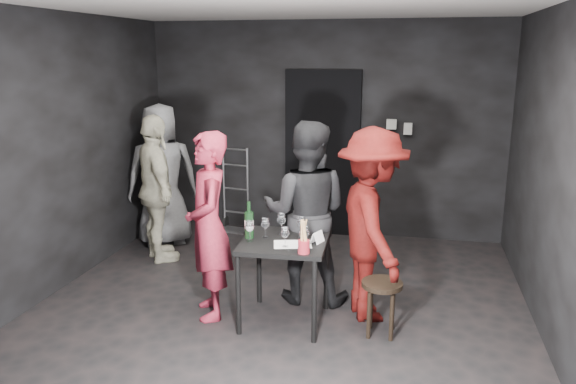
% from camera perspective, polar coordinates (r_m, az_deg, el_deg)
% --- Properties ---
extents(floor, '(4.50, 5.00, 0.02)m').
position_cam_1_polar(floor, '(5.21, -1.14, -12.26)').
color(floor, black).
rests_on(floor, ground).
extents(ceiling, '(4.50, 5.00, 0.02)m').
position_cam_1_polar(ceiling, '(4.69, -1.31, 18.84)').
color(ceiling, silver).
rests_on(ceiling, ground).
extents(wall_back, '(4.50, 0.04, 2.70)m').
position_cam_1_polar(wall_back, '(7.19, 3.63, 6.33)').
color(wall_back, black).
rests_on(wall_back, ground).
extents(wall_front, '(4.50, 0.04, 2.70)m').
position_cam_1_polar(wall_front, '(2.51, -15.29, -8.79)').
color(wall_front, black).
rests_on(wall_front, ground).
extents(wall_left, '(0.04, 5.00, 2.70)m').
position_cam_1_polar(wall_left, '(5.74, -23.63, 3.24)').
color(wall_left, black).
rests_on(wall_left, ground).
extents(wall_right, '(0.04, 5.00, 2.70)m').
position_cam_1_polar(wall_right, '(4.76, 26.06, 1.01)').
color(wall_right, black).
rests_on(wall_right, ground).
extents(doorway, '(0.95, 0.10, 2.10)m').
position_cam_1_polar(doorway, '(7.17, 3.52, 3.90)').
color(doorway, black).
rests_on(doorway, ground).
extents(wallbox_upper, '(0.12, 0.06, 0.12)m').
position_cam_1_polar(wallbox_upper, '(7.04, 10.47, 6.79)').
color(wallbox_upper, '#B7B7B2').
rests_on(wallbox_upper, wall_back).
extents(wallbox_lower, '(0.10, 0.06, 0.14)m').
position_cam_1_polar(wallbox_lower, '(7.04, 12.09, 6.30)').
color(wallbox_lower, '#B7B7B2').
rests_on(wallbox_lower, wall_back).
extents(hand_truck, '(0.37, 0.32, 1.10)m').
position_cam_1_polar(hand_truck, '(7.52, -5.35, -2.28)').
color(hand_truck, '#B2B2B7').
rests_on(hand_truck, floor).
extents(tasting_table, '(0.72, 0.72, 0.75)m').
position_cam_1_polar(tasting_table, '(4.83, -0.36, -6.00)').
color(tasting_table, black).
rests_on(tasting_table, floor).
extents(stool, '(0.34, 0.34, 0.47)m').
position_cam_1_polar(stool, '(4.77, 9.50, -10.08)').
color(stool, black).
rests_on(stool, floor).
extents(server_red, '(0.69, 0.80, 1.84)m').
position_cam_1_polar(server_red, '(4.93, -8.10, -2.47)').
color(server_red, '#A9253C').
rests_on(server_red, floor).
extents(woman_black, '(0.96, 0.55, 1.96)m').
position_cam_1_polar(woman_black, '(5.19, 1.86, -0.82)').
color(woman_black, black).
rests_on(woman_black, floor).
extents(man_maroon, '(0.99, 1.37, 1.93)m').
position_cam_1_polar(man_maroon, '(4.89, 8.56, -2.07)').
color(man_maroon, '#490B09').
rests_on(man_maroon, floor).
extents(bystander_cream, '(1.07, 1.15, 1.83)m').
position_cam_1_polar(bystander_cream, '(6.38, -13.26, 1.02)').
color(bystander_cream, beige).
rests_on(bystander_cream, floor).
extents(bystander_grey, '(1.11, 0.94, 1.99)m').
position_cam_1_polar(bystander_grey, '(6.92, -12.69, 2.74)').
color(bystander_grey, slate).
rests_on(bystander_grey, floor).
extents(tasting_mat, '(0.35, 0.28, 0.00)m').
position_cam_1_polar(tasting_mat, '(4.69, 0.47, -5.33)').
color(tasting_mat, white).
rests_on(tasting_mat, tasting_table).
extents(wine_glass_a, '(0.09, 0.09, 0.20)m').
position_cam_1_polar(wine_glass_a, '(4.74, -3.92, -3.89)').
color(wine_glass_a, white).
rests_on(wine_glass_a, tasting_table).
extents(wine_glass_b, '(0.09, 0.09, 0.19)m').
position_cam_1_polar(wine_glass_b, '(4.83, -2.32, -3.57)').
color(wine_glass_b, white).
rests_on(wine_glass_b, tasting_table).
extents(wine_glass_c, '(0.10, 0.10, 0.21)m').
position_cam_1_polar(wine_glass_c, '(4.91, -0.68, -3.16)').
color(wine_glass_c, white).
rests_on(wine_glass_c, tasting_table).
extents(wine_glass_d, '(0.09, 0.09, 0.19)m').
position_cam_1_polar(wine_glass_d, '(4.60, -0.30, -4.51)').
color(wine_glass_d, white).
rests_on(wine_glass_d, tasting_table).
extents(wine_glass_e, '(0.10, 0.10, 0.22)m').
position_cam_1_polar(wine_glass_e, '(4.55, 1.64, -4.52)').
color(wine_glass_e, white).
rests_on(wine_glass_e, tasting_table).
extents(wine_glass_f, '(0.09, 0.09, 0.20)m').
position_cam_1_polar(wine_glass_f, '(4.83, 1.31, -3.50)').
color(wine_glass_f, white).
rests_on(wine_glass_f, tasting_table).
extents(wine_bottle, '(0.08, 0.08, 0.32)m').
position_cam_1_polar(wine_bottle, '(4.83, -3.98, -3.27)').
color(wine_bottle, black).
rests_on(wine_bottle, tasting_table).
extents(breadstick_cup, '(0.09, 0.09, 0.29)m').
position_cam_1_polar(breadstick_cup, '(4.45, 1.62, -4.61)').
color(breadstick_cup, maroon).
rests_on(breadstick_cup, tasting_table).
extents(reserved_card, '(0.12, 0.15, 0.10)m').
position_cam_1_polar(reserved_card, '(4.72, 2.81, -4.60)').
color(reserved_card, white).
rests_on(reserved_card, tasting_table).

